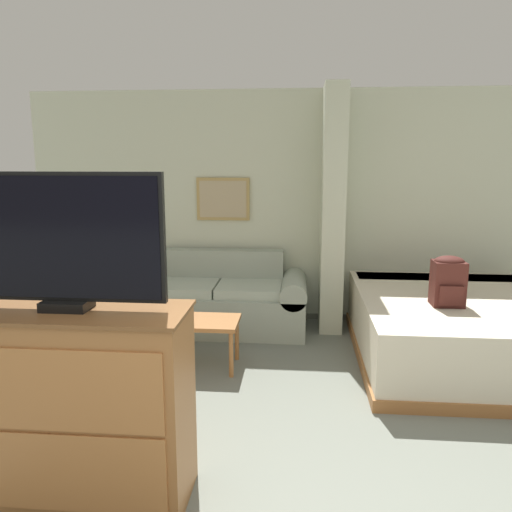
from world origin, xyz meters
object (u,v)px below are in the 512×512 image
at_px(tv_dresser, 74,405).
at_px(backpack, 448,280).
at_px(coffee_table, 198,326).
at_px(couch, 219,300).
at_px(bed, 459,328).
at_px(table_lamp, 121,253).
at_px(tv, 62,241).

bearing_deg(tv_dresser, backpack, 37.54).
distance_m(coffee_table, backpack, 2.21).
bearing_deg(tv_dresser, coffee_table, 80.40).
xyz_separation_m(couch, bed, (2.36, -0.69, -0.01)).
bearing_deg(tv_dresser, couch, 83.74).
bearing_deg(backpack, coffee_table, -177.31).
distance_m(table_lamp, backpack, 3.39).
bearing_deg(tv_dresser, table_lamp, 105.14).
bearing_deg(tv, couch, 83.74).
bearing_deg(coffee_table, tv_dresser, -99.60).
height_order(table_lamp, tv, tv).
relative_size(table_lamp, tv_dresser, 0.31).
bearing_deg(bed, couch, 163.66).
bearing_deg(backpack, table_lamp, 162.91).
relative_size(table_lamp, backpack, 0.89).
xyz_separation_m(couch, tv, (-0.31, -2.86, 1.11)).
relative_size(coffee_table, bed, 0.34).
bearing_deg(table_lamp, coffee_table, -45.37).
bearing_deg(bed, backpack, -127.84).
xyz_separation_m(tv, backpack, (2.46, 1.89, -0.61)).
height_order(coffee_table, backpack, backpack).
bearing_deg(table_lamp, bed, -11.84).
bearing_deg(couch, bed, -16.34).
distance_m(couch, table_lamp, 1.21).
bearing_deg(tv, tv_dresser, -90.00).
bearing_deg(couch, tv, -96.26).
bearing_deg(coffee_table, couch, 89.44).
bearing_deg(coffee_table, backpack, 2.69).
height_order(bed, backpack, backpack).
relative_size(table_lamp, bed, 0.18).
distance_m(table_lamp, tv_dresser, 3.01).
distance_m(table_lamp, bed, 3.57).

